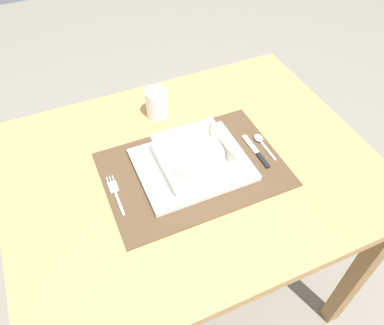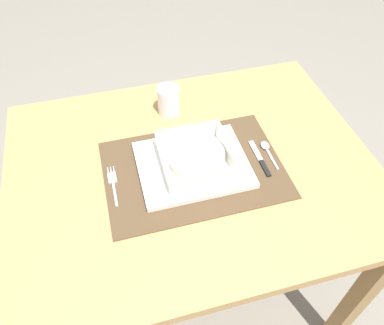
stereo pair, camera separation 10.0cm
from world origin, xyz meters
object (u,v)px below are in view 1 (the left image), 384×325
Objects in this scene: butter_knife at (257,153)px; fork at (115,192)px; spoon at (260,141)px; drinking_glass at (157,104)px; dining_table at (191,188)px; porridge_bowl at (195,158)px.

fork is at bearing 177.85° from butter_knife.
drinking_glass is at bearing 133.63° from spoon.
spoon is at bearing -0.23° from dining_table.
porridge_bowl is at bearing -176.74° from spoon.
porridge_bowl is 0.23m from fork.
dining_table is at bearing 0.16° from fork.
porridge_bowl is 1.69× the size of spoon.
spoon reaches higher than dining_table.
dining_table is 5.50× the size of porridge_bowl.
spoon is 0.33m from drinking_glass.
porridge_bowl reaches higher than spoon.
porridge_bowl is 0.25m from drinking_glass.
drinking_glass reaches higher than butter_knife.
drinking_glass is at bearing 127.48° from butter_knife.
fork is at bearing -179.10° from spoon.
porridge_bowl is 1.34× the size of butter_knife.
butter_knife is (-0.03, -0.04, -0.00)m from spoon.
butter_knife is at bearing -8.00° from porridge_bowl.
dining_table is at bearing -87.65° from drinking_glass.
drinking_glass reaches higher than spoon.
drinking_glass reaches higher than dining_table.
drinking_glass reaches higher than porridge_bowl.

